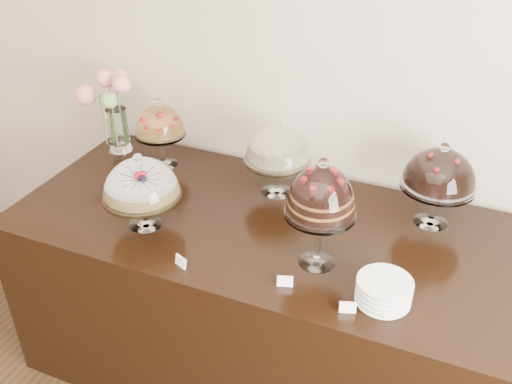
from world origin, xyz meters
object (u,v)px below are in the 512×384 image
at_px(cake_stand_choco_layer, 321,196).
at_px(cake_stand_cheesecake, 278,149).
at_px(display_counter, 260,298).
at_px(plate_stack, 384,291).
at_px(cake_stand_fruit_tart, 160,123).
at_px(flower_vase, 111,105).
at_px(cake_stand_sugar_sponge, 141,183).
at_px(cake_stand_dark_choco, 440,172).

relative_size(cake_stand_choco_layer, cake_stand_cheesecake, 1.30).
distance_m(display_counter, plate_stack, 0.84).
distance_m(display_counter, cake_stand_fruit_tart, 0.99).
bearing_deg(cake_stand_cheesecake, display_counter, -84.57).
xyz_separation_m(cake_stand_cheesecake, plate_stack, (0.63, -0.56, -0.18)).
distance_m(cake_stand_choco_layer, flower_vase, 1.38).
height_order(cake_stand_sugar_sponge, flower_vase, flower_vase).
bearing_deg(cake_stand_cheesecake, flower_vase, 176.47).
bearing_deg(cake_stand_fruit_tart, cake_stand_cheesecake, -1.76).
height_order(display_counter, cake_stand_sugar_sponge, cake_stand_sugar_sponge).
xyz_separation_m(cake_stand_dark_choco, flower_vase, (-1.66, 0.03, 0.01)).
bearing_deg(cake_stand_sugar_sponge, cake_stand_dark_choco, 23.69).
distance_m(cake_stand_cheesecake, cake_stand_fruit_tart, 0.64).
relative_size(cake_stand_cheesecake, cake_stand_fruit_tart, 0.99).
bearing_deg(plate_stack, cake_stand_fruit_tart, 155.45).
height_order(display_counter, plate_stack, plate_stack).
bearing_deg(display_counter, cake_stand_cheesecake, 95.43).
bearing_deg(display_counter, cake_stand_choco_layer, -28.93).
relative_size(cake_stand_dark_choco, flower_vase, 0.89).
bearing_deg(cake_stand_sugar_sponge, cake_stand_cheesecake, 47.92).
distance_m(cake_stand_sugar_sponge, cake_stand_fruit_tart, 0.54).
xyz_separation_m(cake_stand_cheesecake, cake_stand_fruit_tart, (-0.64, 0.02, 0.00)).
height_order(cake_stand_cheesecake, cake_stand_dark_choco, cake_stand_dark_choco).
relative_size(cake_stand_choco_layer, cake_stand_fruit_tart, 1.29).
bearing_deg(flower_vase, cake_stand_fruit_tart, -7.16).
bearing_deg(cake_stand_dark_choco, cake_stand_choco_layer, -129.08).
height_order(display_counter, flower_vase, flower_vase).
height_order(cake_stand_choco_layer, flower_vase, cake_stand_choco_layer).
height_order(flower_vase, plate_stack, flower_vase).
xyz_separation_m(cake_stand_choco_layer, flower_vase, (-1.28, 0.49, -0.05)).
relative_size(flower_vase, plate_stack, 2.22).
xyz_separation_m(display_counter, cake_stand_choco_layer, (0.31, -0.17, 0.76)).
height_order(display_counter, cake_stand_cheesecake, cake_stand_cheesecake).
bearing_deg(cake_stand_sugar_sponge, plate_stack, -4.50).
relative_size(display_counter, cake_stand_dark_choco, 5.68).
relative_size(cake_stand_choco_layer, cake_stand_dark_choco, 1.21).
xyz_separation_m(cake_stand_sugar_sponge, cake_stand_choco_layer, (0.77, 0.04, 0.10)).
bearing_deg(flower_vase, cake_stand_sugar_sponge, -45.93).
bearing_deg(cake_stand_choco_layer, cake_stand_fruit_tart, 154.98).
height_order(cake_stand_dark_choco, cake_stand_fruit_tart, cake_stand_dark_choco).
height_order(display_counter, cake_stand_choco_layer, cake_stand_choco_layer).
relative_size(display_counter, cake_stand_choco_layer, 4.68).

